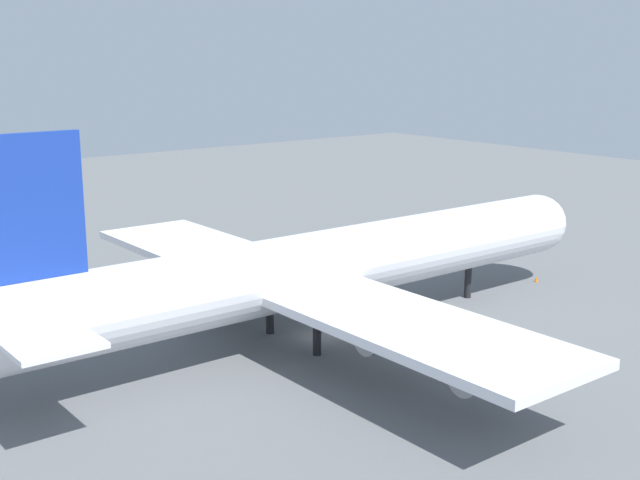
{
  "coord_description": "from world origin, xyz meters",
  "views": [
    {
      "loc": [
        -42.17,
        -53.74,
        24.26
      ],
      "look_at": [
        0.0,
        0.0,
        8.57
      ],
      "focal_mm": 46.72,
      "sensor_mm": 36.0,
      "label": 1
    }
  ],
  "objects": [
    {
      "name": "cargo_airplane",
      "position": [
        -0.32,
        0.0,
        6.14
      ],
      "size": [
        64.24,
        54.54,
        19.04
      ],
      "color": "silver",
      "rests_on": "ground_plane"
    },
    {
      "name": "ground_plane",
      "position": [
        0.0,
        0.0,
        0.0
      ],
      "size": [
        256.94,
        256.94,
        0.0
      ],
      "primitive_type": "plane",
      "color": "slate"
    },
    {
      "name": "safety_cone_nose",
      "position": [
        28.91,
        -0.65,
        0.29
      ],
      "size": [
        0.41,
        0.41,
        0.58
      ],
      "primitive_type": "cone",
      "color": "orange",
      "rests_on": "ground_plane"
    }
  ]
}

